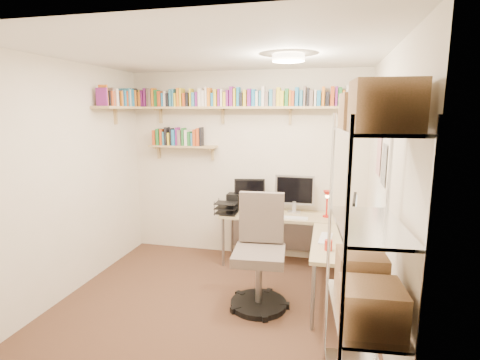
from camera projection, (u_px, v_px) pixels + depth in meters
name	position (u px, v px, depth m)	size (l,w,h in m)	color
ground	(213.00, 305.00, 3.87)	(3.20, 3.20, 0.00)	#4A2D1F
room_shell	(212.00, 156.00, 3.59)	(3.24, 3.04, 2.52)	beige
wall_shelves	(210.00, 107.00, 4.85)	(3.12, 1.09, 0.80)	tan
corner_desk	(291.00, 221.00, 4.54)	(1.80, 1.75, 1.17)	tan
office_chair	(260.00, 259.00, 3.82)	(0.60, 0.61, 1.15)	black
wire_rack	(370.00, 222.00, 2.27)	(0.49, 0.88, 2.14)	silver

